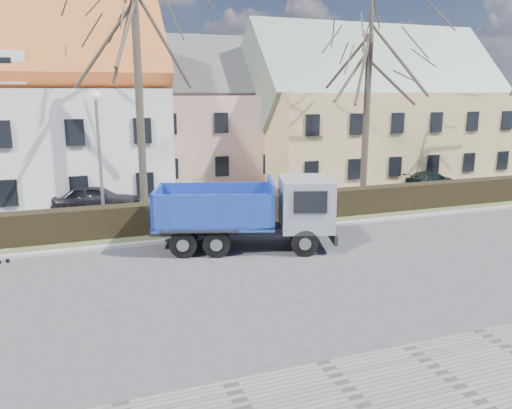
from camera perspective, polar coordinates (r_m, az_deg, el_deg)
name	(u,v)px	position (r m, az deg, el deg)	size (l,w,h in m)	color
ground	(240,275)	(16.99, -1.85, -8.06)	(120.00, 120.00, 0.00)	#414143
curb_far	(206,237)	(21.17, -5.73, -3.71)	(80.00, 0.30, 0.12)	#9D9C9B
grass_strip	(197,228)	(22.67, -6.73, -2.65)	(80.00, 3.00, 0.10)	#49532E
hedge	(198,216)	(22.33, -6.66, -1.30)	(60.00, 0.90, 1.30)	black
building_pink	(206,121)	(36.27, -5.77, 9.47)	(10.80, 8.80, 8.00)	#D4A596
building_yellow	(374,117)	(38.35, 13.32, 9.74)	(18.80, 10.80, 8.50)	tan
tree_1	(139,85)	(23.79, -13.28, 13.12)	(9.20, 9.20, 12.65)	#3B3329
tree_2	(367,102)	(27.92, 12.58, 11.35)	(8.00, 8.00, 11.00)	#3B3329
dump_truck	(238,213)	(19.45, -2.03, -0.93)	(7.20, 2.67, 2.88)	navy
streetlight	(100,163)	(22.32, -17.38, 4.56)	(0.48, 0.48, 6.16)	gray
parked_car_a	(97,198)	(26.79, -17.73, 0.72)	(1.74, 4.31, 1.47)	black
parked_car_b	(430,180)	(33.63, 19.26, 2.66)	(1.56, 3.84, 1.11)	black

